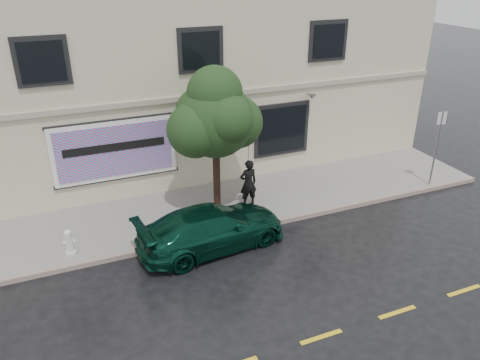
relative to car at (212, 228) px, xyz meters
name	(u,v)px	position (x,y,z in m)	size (l,w,h in m)	color
ground	(259,257)	(1.09, -1.05, -0.66)	(90.00, 90.00, 0.00)	black
sidewalk	(221,206)	(1.09, 2.20, -0.59)	(20.00, 3.50, 0.15)	gray
curb	(240,230)	(1.09, 0.45, -0.59)	(20.00, 0.18, 0.16)	gray
road_marking	(321,337)	(1.09, -4.55, -0.66)	(19.00, 0.12, 0.01)	gold
building	(173,75)	(1.09, 7.94, 2.84)	(20.00, 8.12, 7.00)	beige
billboard	(115,151)	(-2.11, 3.87, 1.39)	(4.30, 0.16, 2.20)	white
car	(212,228)	(0.00, 0.00, 0.00)	(2.01, 4.55, 1.33)	#083023
pedestrian	(248,183)	(1.95, 1.76, 0.34)	(0.63, 0.41, 1.72)	black
umbrella	(249,149)	(1.95, 1.76, 1.61)	(1.11, 1.11, 0.82)	black
street_tree	(215,120)	(0.91, 2.05, 2.65)	(2.47, 2.47, 4.41)	black
fire_hydrant	(69,242)	(-4.04, 1.03, -0.12)	(0.33, 0.31, 0.81)	silver
sign_pole	(437,142)	(9.04, 0.65, 1.22)	(0.36, 0.07, 2.92)	gray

